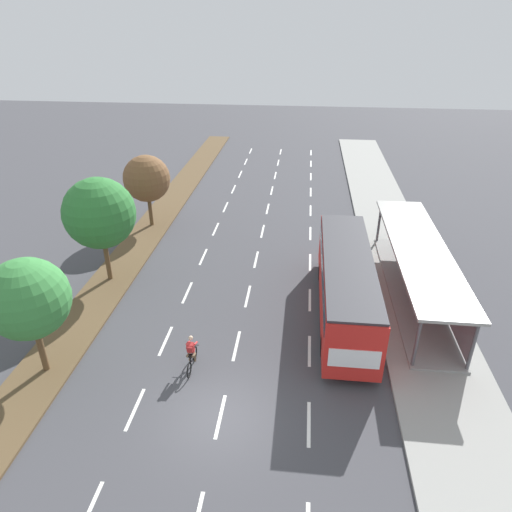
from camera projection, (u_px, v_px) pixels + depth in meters
name	position (u px, v px, depth m)	size (l,w,h in m)	color
ground_plane	(220.00, 417.00, 18.22)	(140.00, 140.00, 0.00)	#424247
median_strip	(162.00, 214.00, 36.56)	(2.60, 52.00, 0.12)	brown
sidewalk_right	(387.00, 223.00, 34.89)	(4.50, 52.00, 0.15)	gray
lane_divider_left	(216.00, 229.00, 34.12)	(0.14, 46.43, 0.01)	white
lane_divider_center	(263.00, 231.00, 33.79)	(0.14, 46.43, 0.01)	white
lane_divider_right	(310.00, 233.00, 33.46)	(0.14, 46.43, 0.01)	white
bus_shelter	(422.00, 266.00, 25.33)	(2.90, 13.73, 2.86)	gray
bus	(346.00, 280.00, 23.57)	(2.54, 11.29, 3.37)	red
cyclist	(191.00, 354.00, 20.39)	(0.46, 1.82, 1.71)	black
median_tree_nearest	(28.00, 299.00, 18.81)	(3.45, 3.45, 5.44)	brown
median_tree_second	(99.00, 213.00, 25.60)	(4.02, 4.02, 6.21)	brown
median_tree_third	(147.00, 179.00, 32.88)	(3.34, 3.34, 5.27)	brown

